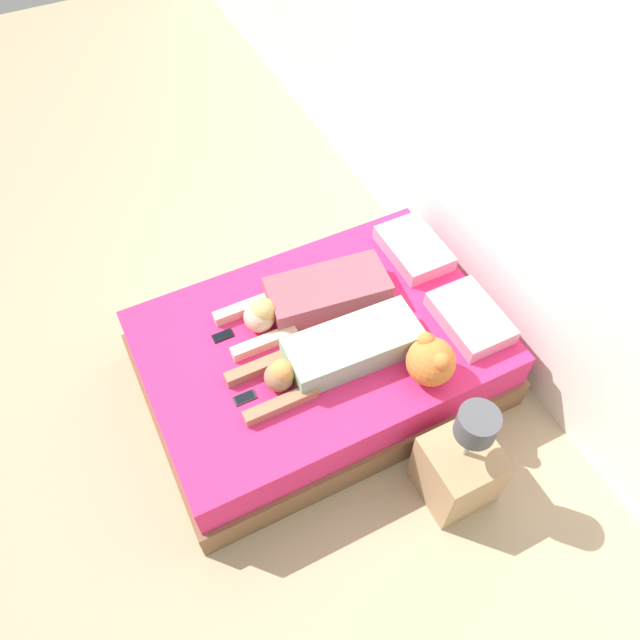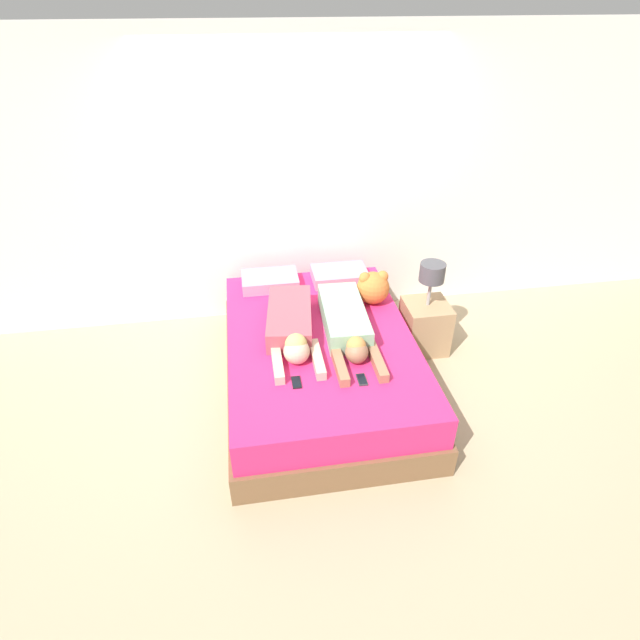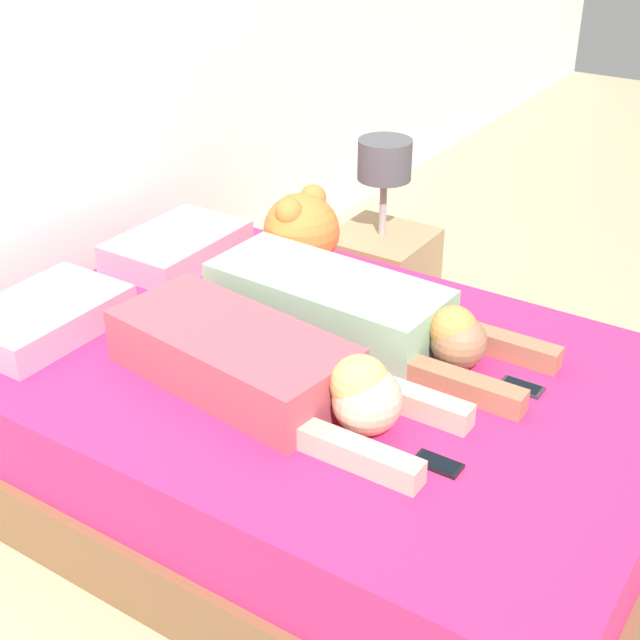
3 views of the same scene
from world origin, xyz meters
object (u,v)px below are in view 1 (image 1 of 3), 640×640
at_px(bed, 320,358).
at_px(person_right, 337,353).
at_px(pillow_head_right, 470,318).
at_px(cell_phone_left, 223,336).
at_px(pillow_head_left, 414,248).
at_px(cell_phone_right, 245,398).
at_px(nightstand, 459,467).
at_px(person_left, 310,298).
at_px(plush_toy, 431,361).

height_order(bed, person_right, person_right).
relative_size(pillow_head_right, person_right, 0.45).
xyz_separation_m(bed, cell_phone_left, (-0.25, -0.53, 0.26)).
xyz_separation_m(pillow_head_left, cell_phone_right, (0.53, -1.43, -0.05)).
relative_size(bed, pillow_head_right, 4.28).
bearing_deg(cell_phone_right, person_right, 89.20).
bearing_deg(nightstand, pillow_head_left, 159.75).
bearing_deg(nightstand, cell_phone_right, -131.16).
distance_m(pillow_head_right, cell_phone_left, 1.50).
bearing_deg(pillow_head_right, cell_phone_right, -94.86).
bearing_deg(person_left, person_right, -4.89).
distance_m(cell_phone_right, nightstand, 1.26).
bearing_deg(bed, cell_phone_left, -115.53).
bearing_deg(pillow_head_left, cell_phone_left, -87.01).
bearing_deg(cell_phone_right, cell_phone_left, 174.36).
xyz_separation_m(bed, pillow_head_left, (-0.33, 0.86, 0.31)).
distance_m(pillow_head_left, cell_phone_right, 1.53).
distance_m(pillow_head_left, cell_phone_left, 1.39).
bearing_deg(cell_phone_left, pillow_head_right, 67.38).
xyz_separation_m(bed, nightstand, (1.02, 0.36, 0.04)).
bearing_deg(person_left, cell_phone_left, -93.27).
distance_m(person_left, plush_toy, 0.85).
height_order(person_left, plush_toy, plush_toy).
bearing_deg(plush_toy, nightstand, -7.80).
bearing_deg(cell_phone_right, bed, 109.51).
relative_size(pillow_head_left, person_left, 0.47).
bearing_deg(pillow_head_left, nightstand, -20.25).
relative_size(pillow_head_left, plush_toy, 1.72).
height_order(cell_phone_left, nightstand, nightstand).
bearing_deg(nightstand, person_left, -165.60).
bearing_deg(person_right, person_left, 175.11).
relative_size(bed, plush_toy, 7.36).
bearing_deg(cell_phone_right, pillow_head_right, 85.14).
xyz_separation_m(pillow_head_right, cell_phone_left, (-0.58, -1.39, -0.05)).
xyz_separation_m(pillow_head_left, plush_toy, (0.86, -0.43, 0.10)).
xyz_separation_m(person_right, plush_toy, (0.32, 0.42, 0.06)).
xyz_separation_m(bed, pillow_head_right, (0.33, 0.86, 0.31)).
bearing_deg(bed, person_right, 1.53).
relative_size(pillow_head_left, cell_phone_right, 4.03).
xyz_separation_m(bed, plush_toy, (0.53, 0.43, 0.40)).
height_order(person_left, cell_phone_left, person_left).
xyz_separation_m(bed, person_left, (-0.22, 0.04, 0.34)).
bearing_deg(nightstand, plush_toy, 172.20).
bearing_deg(plush_toy, cell_phone_right, -108.13).
relative_size(bed, person_left, 1.99).
relative_size(pillow_head_left, pillow_head_right, 1.00).
bearing_deg(plush_toy, pillow_head_right, 115.68).
bearing_deg(person_right, bed, -178.47).
xyz_separation_m(pillow_head_left, cell_phone_left, (0.07, -1.39, -0.05)).
height_order(pillow_head_left, pillow_head_right, same).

